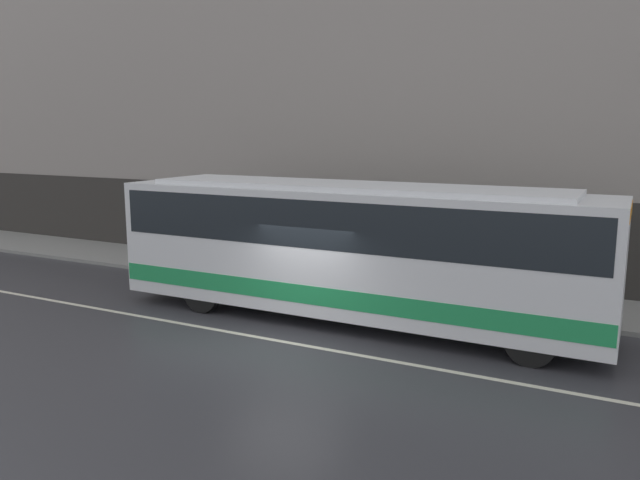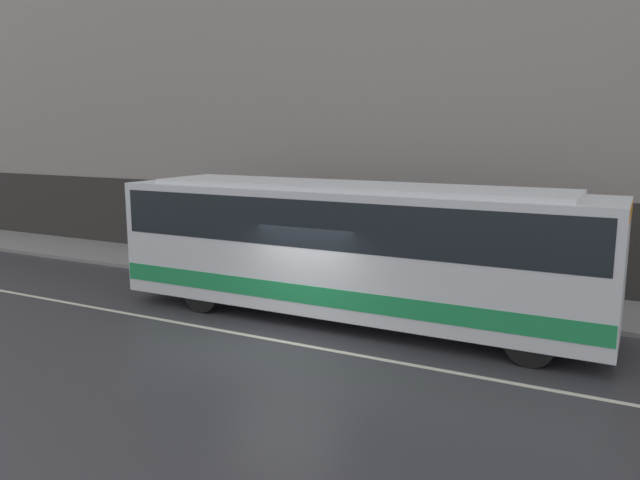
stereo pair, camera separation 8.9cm
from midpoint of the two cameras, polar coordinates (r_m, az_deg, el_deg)
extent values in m
plane|color=#333338|center=(14.31, -2.98, -9.32)|extent=(60.00, 60.00, 0.00)
cube|color=gray|center=(19.07, 5.55, -4.22)|extent=(60.00, 3.09, 0.12)
cube|color=gray|center=(20.15, 7.75, 15.11)|extent=(60.00, 0.30, 13.11)
cube|color=#2D2B28|center=(20.19, 7.25, 0.43)|extent=(60.00, 0.06, 2.80)
cube|color=beige|center=(14.31, -2.98, -9.30)|extent=(54.00, 0.14, 0.01)
cube|color=silver|center=(15.45, 2.93, -0.80)|extent=(12.30, 2.56, 2.98)
cube|color=#1E8C4C|center=(15.65, 2.90, -4.17)|extent=(12.24, 2.59, 0.45)
cube|color=black|center=(15.33, 2.96, 1.93)|extent=(11.93, 2.58, 1.13)
cube|color=orange|center=(13.89, 26.52, 2.36)|extent=(0.12, 1.92, 0.28)
cube|color=silver|center=(15.24, 2.98, 4.93)|extent=(10.46, 2.18, 0.12)
cylinder|color=black|center=(13.47, 18.84, -8.78)|extent=(1.03, 0.28, 1.03)
cylinder|color=black|center=(15.60, 20.15, -6.30)|extent=(1.03, 0.28, 1.03)
cylinder|color=black|center=(16.73, -10.55, -4.75)|extent=(1.03, 0.28, 1.03)
cylinder|color=black|center=(18.49, -6.26, -3.23)|extent=(1.03, 0.28, 1.03)
camera|label=1|loc=(0.04, -89.84, 0.03)|focal=35.00mm
camera|label=2|loc=(0.04, 90.16, -0.03)|focal=35.00mm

